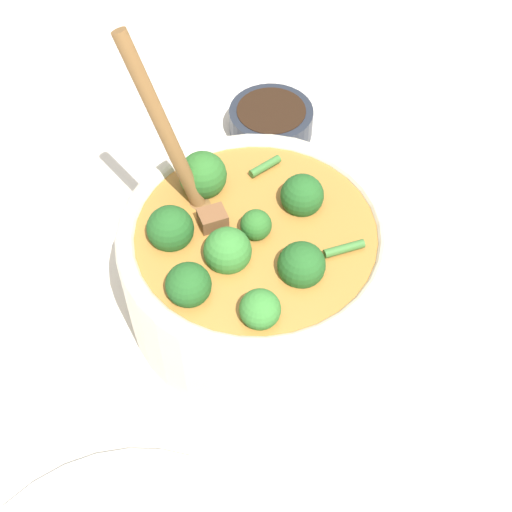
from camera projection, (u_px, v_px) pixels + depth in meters
name	position (u px, v px, depth m)	size (l,w,h in m)	color
ground_plane	(256.00, 302.00, 0.65)	(4.00, 4.00, 0.00)	silver
stew_bowl	(255.00, 262.00, 0.60)	(0.23, 0.23, 0.25)	beige
condiment_bowl	(271.00, 120.00, 0.78)	(0.09, 0.09, 0.03)	#232833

